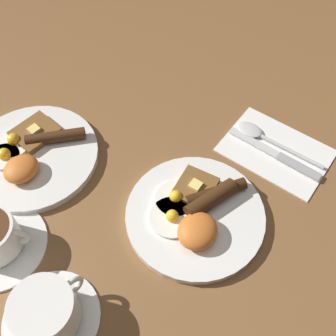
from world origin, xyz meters
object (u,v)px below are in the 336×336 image
object	(u,v)px
breakfast_plate_far	(31,154)
teacup_near	(47,312)
breakfast_plate_near	(196,213)
spoon	(258,134)
knife	(279,156)

from	to	relation	value
breakfast_plate_far	teacup_near	distance (m)	0.32
breakfast_plate_near	teacup_near	distance (m)	0.28
breakfast_plate_far	spoon	xyz separation A→B (m)	(0.32, -0.31, -0.00)
breakfast_plate_near	spoon	world-z (taller)	breakfast_plate_near
breakfast_plate_near	knife	world-z (taller)	breakfast_plate_near
breakfast_plate_near	spoon	distance (m)	0.23
knife	spoon	size ratio (longest dim) A/B	1.05
breakfast_plate_near	breakfast_plate_far	world-z (taller)	breakfast_plate_near
breakfast_plate_far	knife	bearing A→B (deg)	-51.03
breakfast_plate_far	breakfast_plate_near	bearing A→B (deg)	-73.56
breakfast_plate_far	knife	size ratio (longest dim) A/B	1.29
breakfast_plate_far	teacup_near	world-z (taller)	teacup_near
breakfast_plate_near	knife	size ratio (longest dim) A/B	1.24
breakfast_plate_far	teacup_near	bearing A→B (deg)	-124.62
knife	teacup_near	bearing A→B (deg)	75.10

